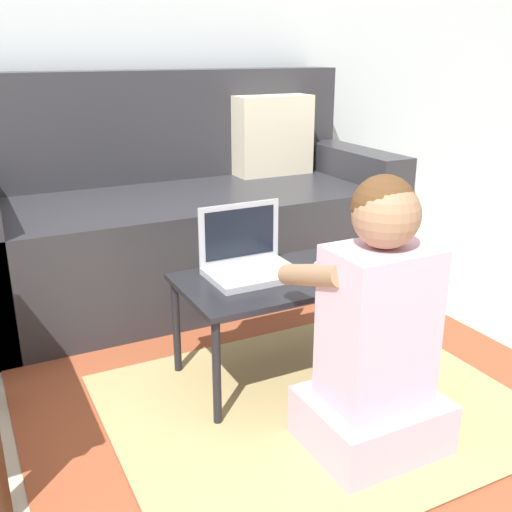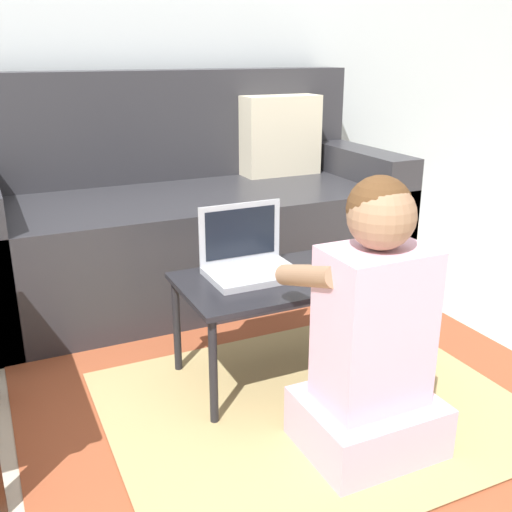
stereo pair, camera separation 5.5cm
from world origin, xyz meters
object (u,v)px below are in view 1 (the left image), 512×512
object	(u,v)px
laptop_desk	(281,287)
laptop	(250,263)
computer_mouse	(325,268)
couch	(182,218)
person_seated	(376,337)

from	to	relation	value
laptop_desk	laptop	size ratio (longest dim) A/B	2.30
laptop_desk	computer_mouse	bearing A→B (deg)	-16.04
laptop_desk	computer_mouse	size ratio (longest dim) A/B	6.25
couch	person_seated	world-z (taller)	couch
couch	laptop	bearing A→B (deg)	-95.54
laptop_desk	person_seated	bearing A→B (deg)	-85.44
computer_mouse	laptop	bearing A→B (deg)	155.67
laptop_desk	computer_mouse	distance (m)	0.15
computer_mouse	person_seated	distance (m)	0.40
laptop	person_seated	distance (m)	0.50
laptop	laptop_desk	bearing A→B (deg)	-36.18
laptop_desk	person_seated	world-z (taller)	person_seated
laptop_desk	person_seated	size ratio (longest dim) A/B	0.86
couch	person_seated	bearing A→B (deg)	-88.57
laptop	person_seated	bearing A→B (deg)	-76.85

